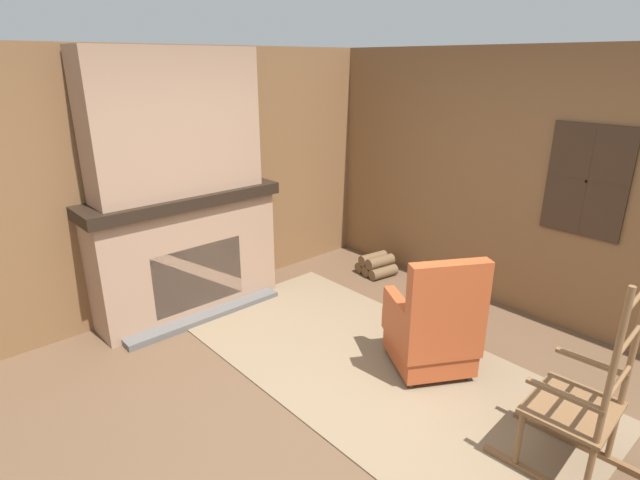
# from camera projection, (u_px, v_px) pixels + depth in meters

# --- Properties ---
(ground_plane) EXTENTS (14.00, 14.00, 0.00)m
(ground_plane) POSITION_uv_depth(u_px,v_px,m) (345.00, 418.00, 3.52)
(ground_plane) COLOR brown
(wood_panel_wall_left) EXTENTS (0.06, 5.47, 2.51)m
(wood_panel_wall_left) POSITION_uv_depth(u_px,v_px,m) (168.00, 183.00, 4.82)
(wood_panel_wall_left) COLOR brown
(wood_panel_wall_left) RESTS_ON ground
(wood_panel_wall_back) EXTENTS (5.47, 0.09, 2.51)m
(wood_panel_wall_back) POSITION_uv_depth(u_px,v_px,m) (537.00, 188.00, 4.63)
(wood_panel_wall_back) COLOR brown
(wood_panel_wall_back) RESTS_ON ground
(fireplace_hearth) EXTENTS (0.66, 1.88, 1.21)m
(fireplace_hearth) POSITION_uv_depth(u_px,v_px,m) (187.00, 254.00, 4.86)
(fireplace_hearth) COLOR #9E7A60
(fireplace_hearth) RESTS_ON ground
(chimney_breast) EXTENTS (0.39, 1.57, 1.29)m
(chimney_breast) POSITION_uv_depth(u_px,v_px,m) (174.00, 123.00, 4.44)
(chimney_breast) COLOR #9E7A60
(chimney_breast) RESTS_ON fireplace_hearth
(area_rug) EXTENTS (3.54, 1.75, 0.01)m
(area_rug) POSITION_uv_depth(u_px,v_px,m) (372.00, 364.00, 4.13)
(area_rug) COLOR #7A664C
(area_rug) RESTS_ON ground
(armchair) EXTENTS (0.84, 0.84, 1.03)m
(armchair) POSITION_uv_depth(u_px,v_px,m) (433.00, 330.00, 3.93)
(armchair) COLOR #A84723
(armchair) RESTS_ON ground
(rocking_chair) EXTENTS (0.83, 0.56, 1.37)m
(rocking_chair) POSITION_uv_depth(u_px,v_px,m) (581.00, 409.00, 2.93)
(rocking_chair) COLOR brown
(rocking_chair) RESTS_ON ground
(firewood_stack) EXTENTS (0.43, 0.40, 0.24)m
(firewood_stack) POSITION_uv_depth(u_px,v_px,m) (376.00, 265.00, 5.85)
(firewood_stack) COLOR brown
(firewood_stack) RESTS_ON ground
(oil_lamp_vase) EXTENTS (0.12, 0.12, 0.23)m
(oil_lamp_vase) POSITION_uv_depth(u_px,v_px,m) (150.00, 188.00, 4.49)
(oil_lamp_vase) COLOR #99B29E
(oil_lamp_vase) RESTS_ON fireplace_hearth
(storage_case) EXTENTS (0.16, 0.26, 0.12)m
(storage_case) POSITION_uv_depth(u_px,v_px,m) (210.00, 181.00, 4.88)
(storage_case) COLOR gray
(storage_case) RESTS_ON fireplace_hearth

